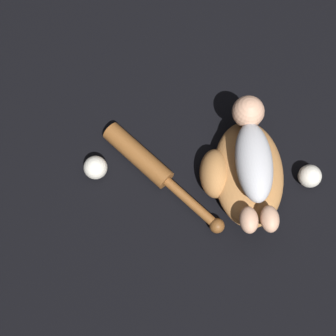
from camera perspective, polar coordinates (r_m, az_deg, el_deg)
ground_plane at (r=1.41m, az=10.20°, el=-2.47°), size 6.00×6.00×0.00m
baseball_glove at (r=1.36m, az=9.09°, el=-0.65°), size 0.36×0.28×0.10m
baby_figure at (r=1.28m, az=10.33°, el=1.50°), size 0.39×0.15×0.09m
baseball_bat at (r=1.38m, az=-2.14°, el=0.21°), size 0.39×0.29×0.06m
baseball at (r=1.38m, az=-8.83°, el=0.06°), size 0.07×0.07×0.07m
baseball_spare at (r=1.42m, az=16.89°, el=-0.95°), size 0.07×0.07×0.07m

